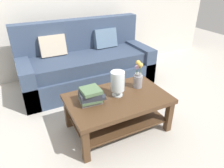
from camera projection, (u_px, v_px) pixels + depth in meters
name	position (u px, v px, depth m)	size (l,w,h in m)	color
ground_plane	(109.00, 112.00, 2.92)	(10.00, 10.00, 0.00)	#B7B2A8
couch	(86.00, 64.00, 3.50)	(2.15, 0.90, 1.06)	#384760
coffee_table	(117.00, 106.00, 2.47)	(1.17, 0.74, 0.45)	#4C331E
book_stack_main	(91.00, 96.00, 2.27)	(0.30, 0.24, 0.17)	slate
glass_hurricane_vase	(118.00, 82.00, 2.36)	(0.16, 0.16, 0.30)	silver
flower_pitcher	(138.00, 78.00, 2.56)	(0.12, 0.13, 0.35)	gray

